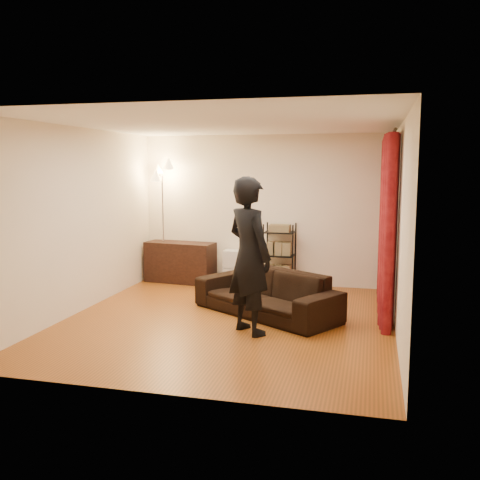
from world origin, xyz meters
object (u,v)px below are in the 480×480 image
(sofa, at_px, (266,293))
(media_cabinet, at_px, (180,262))
(person, at_px, (249,256))
(wire_shelf, at_px, (280,255))
(floor_lamp, at_px, (163,223))
(storage_boxes, at_px, (234,267))

(sofa, bearing_deg, media_cabinet, 169.95)
(person, distance_m, wire_shelf, 2.75)
(sofa, relative_size, person, 1.10)
(floor_lamp, bearing_deg, person, -49.63)
(media_cabinet, bearing_deg, sofa, -35.48)
(storage_boxes, relative_size, floor_lamp, 0.28)
(wire_shelf, height_order, floor_lamp, floor_lamp)
(sofa, xyz_separation_m, wire_shelf, (-0.13, 1.85, 0.25))
(floor_lamp, bearing_deg, storage_boxes, 4.69)
(person, bearing_deg, wire_shelf, -48.96)
(media_cabinet, distance_m, storage_boxes, 1.02)
(sofa, distance_m, media_cabinet, 2.67)
(storage_boxes, relative_size, wire_shelf, 0.55)
(media_cabinet, bearing_deg, storage_boxes, 11.50)
(media_cabinet, relative_size, wire_shelf, 1.12)
(sofa, distance_m, wire_shelf, 1.87)
(person, height_order, floor_lamp, floor_lamp)
(storage_boxes, height_order, floor_lamp, floor_lamp)
(person, bearing_deg, floor_lamp, -10.12)
(storage_boxes, bearing_deg, media_cabinet, -175.19)
(sofa, relative_size, floor_lamp, 1.01)
(person, height_order, wire_shelf, person)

